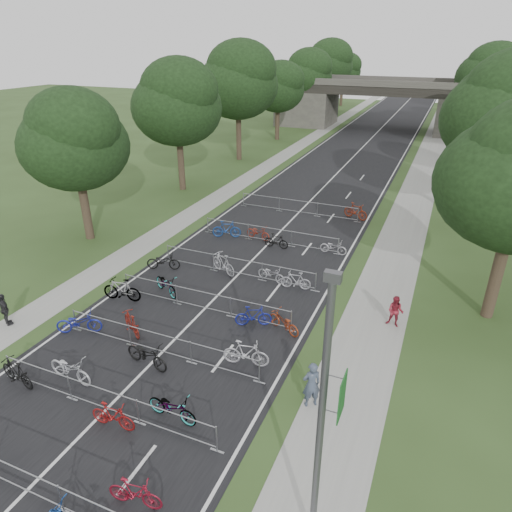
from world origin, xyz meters
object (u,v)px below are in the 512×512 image
Objects in this scene: lamppost at (322,423)px; pedestrian_c at (5,310)px; overpass_bridge at (383,104)px; pedestrian_a at (311,385)px; pedestrian_b at (395,312)px.

lamppost is 5.03× the size of pedestrian_c.
lamppost reaches higher than overpass_bridge.
pedestrian_c is (-7.90, -58.72, -2.72)m from overpass_bridge.
pedestrian_a is (-1.53, 4.83, -3.33)m from lamppost.
lamppost is 17.14m from pedestrian_c.
pedestrian_b is at bearing -80.20° from overpass_bridge.
overpass_bridge is 59.31m from pedestrian_c.
pedestrian_a reaches higher than pedestrian_b.
overpass_bridge is at bearing 97.53° from lamppost.
lamppost reaches higher than pedestrian_c.
pedestrian_c is at bearing 165.24° from lamppost.
pedestrian_a is at bearing -99.78° from pedestrian_b.
pedestrian_c reaches higher than pedestrian_b.
pedestrian_b is 0.95× the size of pedestrian_c.
pedestrian_b is at bearing 86.98° from lamppost.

